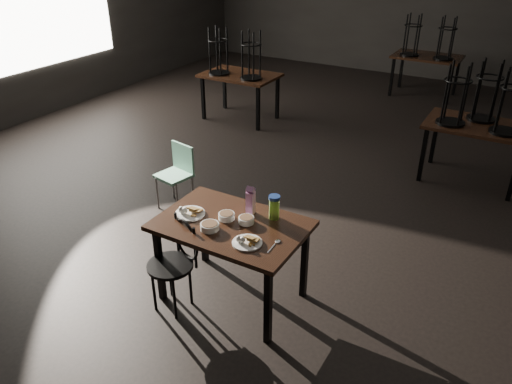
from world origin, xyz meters
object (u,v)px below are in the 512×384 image
Objects in this scene: main_table at (231,231)px; school_chair at (177,170)px; juice_carton at (251,201)px; water_bottle at (274,207)px; bentwood_chair at (176,258)px.

main_table reaches higher than school_chair.
juice_carton is at bearing -18.84° from school_chair.
main_table is at bearing -25.78° from school_chair.
school_chair is (-1.41, 1.07, -0.23)m from main_table.
school_chair is at bearing 149.71° from juice_carton.
water_bottle is (0.21, 0.03, -0.01)m from juice_carton.
juice_carton is 0.76m from bentwood_chair.
juice_carton reaches higher than water_bottle.
bentwood_chair is (-0.40, -0.52, -0.39)m from juice_carton.
main_table is 5.79× the size of water_bottle.
bentwood_chair is 1.74m from school_chair.
school_chair is at bearing 153.64° from water_bottle.
main_table is 1.50× the size of bentwood_chair.
main_table is 0.30m from juice_carton.
school_chair is (-1.07, 1.37, -0.04)m from bentwood_chair.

